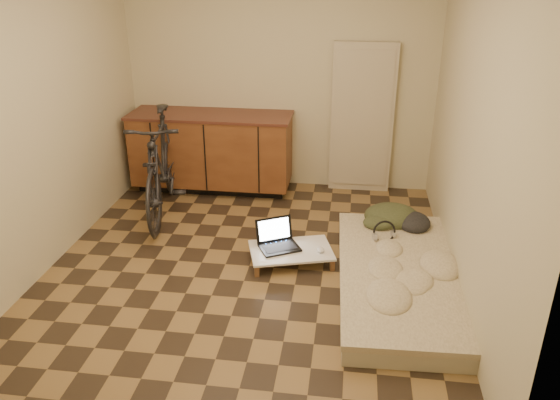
# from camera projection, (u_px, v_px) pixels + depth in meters

# --- Properties ---
(room_shell) EXTENTS (3.50, 4.00, 2.60)m
(room_shell) POSITION_uv_depth(u_px,v_px,m) (246.00, 125.00, 4.34)
(room_shell) COLOR brown
(room_shell) RESTS_ON ground
(cabinets) EXTENTS (1.84, 0.62, 0.91)m
(cabinets) POSITION_uv_depth(u_px,v_px,m) (212.00, 151.00, 6.31)
(cabinets) COLOR black
(cabinets) RESTS_ON ground
(appliance_panel) EXTENTS (0.70, 0.10, 1.70)m
(appliance_panel) POSITION_uv_depth(u_px,v_px,m) (362.00, 119.00, 6.16)
(appliance_panel) COLOR beige
(appliance_panel) RESTS_ON ground
(bicycle) EXTENTS (0.88, 1.93, 1.21)m
(bicycle) POSITION_uv_depth(u_px,v_px,m) (161.00, 159.00, 5.67)
(bicycle) COLOR black
(bicycle) RESTS_ON ground
(futon) EXTENTS (1.07, 2.10, 0.18)m
(futon) POSITION_uv_depth(u_px,v_px,m) (399.00, 278.00, 4.52)
(futon) COLOR #B6AE92
(futon) RESTS_ON ground
(clothing_pile) EXTENTS (0.58, 0.49, 0.22)m
(clothing_pile) POSITION_uv_depth(u_px,v_px,m) (398.00, 211.00, 5.24)
(clothing_pile) COLOR #323921
(clothing_pile) RESTS_ON futon
(headphones) EXTENTS (0.28, 0.26, 0.15)m
(headphones) POSITION_uv_depth(u_px,v_px,m) (384.00, 231.00, 4.94)
(headphones) COLOR black
(headphones) RESTS_ON futon
(lap_desk) EXTENTS (0.83, 0.66, 0.12)m
(lap_desk) POSITION_uv_depth(u_px,v_px,m) (291.00, 251.00, 4.90)
(lap_desk) COLOR brown
(lap_desk) RESTS_ON ground
(laptop) EXTENTS (0.45, 0.43, 0.24)m
(laptop) POSITION_uv_depth(u_px,v_px,m) (278.00, 241.00, 4.94)
(laptop) COLOR black
(laptop) RESTS_ON lap_desk
(mouse) EXTENTS (0.08, 0.11, 0.04)m
(mouse) POSITION_uv_depth(u_px,v_px,m) (321.00, 250.00, 4.86)
(mouse) COLOR silver
(mouse) RESTS_ON lap_desk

